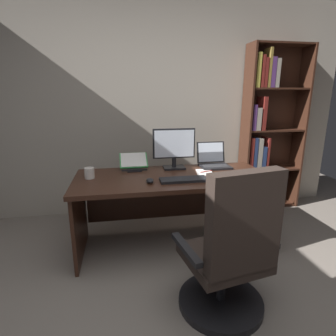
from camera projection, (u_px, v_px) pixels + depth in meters
name	position (u px, v px, depth m)	size (l,w,h in m)	color
wall_back	(154.00, 109.00, 3.34)	(4.84, 0.12, 2.60)	#A89E8E
desk	(171.00, 192.00, 2.66)	(1.83, 0.79, 0.72)	#381E14
bookshelf	(266.00, 131.00, 3.45)	(0.78, 0.27, 2.06)	#381E14
office_chair	(231.00, 257.00, 1.75)	(0.67, 0.60, 1.05)	black
monitor	(174.00, 149.00, 2.75)	(0.44, 0.16, 0.41)	black
laptop	(213.00, 162.00, 2.87)	(0.31, 0.30, 0.25)	black
keyboard	(184.00, 180.00, 2.39)	(0.42, 0.15, 0.02)	black
computer_mouse	(150.00, 181.00, 2.34)	(0.06, 0.10, 0.04)	black
reading_stand_with_book	(134.00, 162.00, 2.77)	(0.28, 0.25, 0.15)	black
open_binder	(237.00, 179.00, 2.42)	(0.49, 0.30, 0.02)	navy
notepad	(204.00, 172.00, 2.64)	(0.15, 0.21, 0.01)	white
pen	(206.00, 171.00, 2.64)	(0.01, 0.01, 0.14)	maroon
coffee_mug	(89.00, 173.00, 2.46)	(0.09, 0.09, 0.10)	silver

